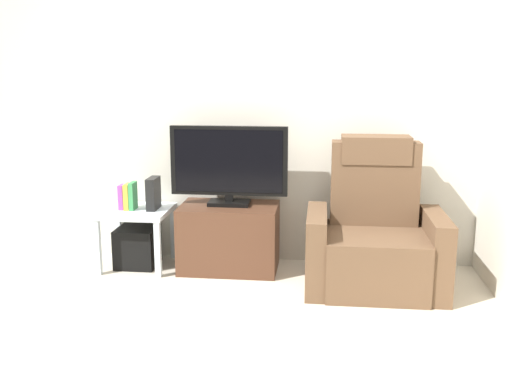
% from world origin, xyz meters
% --- Properties ---
extents(ground_plane, '(6.40, 6.40, 0.00)m').
position_xyz_m(ground_plane, '(0.00, 0.00, 0.00)').
color(ground_plane, beige).
extents(wall_back, '(6.40, 0.06, 2.60)m').
position_xyz_m(wall_back, '(0.00, 1.13, 1.30)').
color(wall_back, beige).
rests_on(wall_back, ground).
extents(tv_stand, '(0.76, 0.49, 0.52)m').
position_xyz_m(tv_stand, '(-0.09, 0.82, 0.26)').
color(tv_stand, '#4C2D1E').
rests_on(tv_stand, ground).
extents(television, '(0.91, 0.20, 0.62)m').
position_xyz_m(television, '(-0.09, 0.84, 0.85)').
color(television, black).
rests_on(television, tv_stand).
extents(recliner_armchair, '(0.98, 0.78, 1.08)m').
position_xyz_m(recliner_armchair, '(1.02, 0.59, 0.37)').
color(recliner_armchair, brown).
rests_on(recliner_armchair, ground).
extents(side_table, '(0.54, 0.54, 0.47)m').
position_xyz_m(side_table, '(-0.84, 0.81, 0.40)').
color(side_table, silver).
rests_on(side_table, ground).
extents(subwoofer_box, '(0.32, 0.32, 0.32)m').
position_xyz_m(subwoofer_box, '(-0.84, 0.81, 0.16)').
color(subwoofer_box, black).
rests_on(subwoofer_box, ground).
extents(book_leftmost, '(0.04, 0.10, 0.20)m').
position_xyz_m(book_leftmost, '(-0.94, 0.79, 0.57)').
color(book_leftmost, purple).
rests_on(book_leftmost, side_table).
extents(book_middle, '(0.04, 0.12, 0.21)m').
position_xyz_m(book_middle, '(-0.89, 0.79, 0.58)').
color(book_middle, gold).
rests_on(book_middle, side_table).
extents(book_rightmost, '(0.04, 0.13, 0.22)m').
position_xyz_m(book_rightmost, '(-0.85, 0.79, 0.58)').
color(book_rightmost, '#388C4C').
rests_on(book_rightmost, side_table).
extents(game_console, '(0.07, 0.20, 0.25)m').
position_xyz_m(game_console, '(-0.69, 0.82, 0.60)').
color(game_console, black).
rests_on(game_console, side_table).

